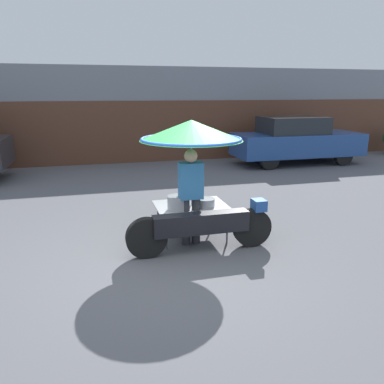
# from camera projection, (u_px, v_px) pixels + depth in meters

# --- Properties ---
(ground_plane) EXTENTS (36.00, 36.00, 0.00)m
(ground_plane) POSITION_uv_depth(u_px,v_px,m) (173.00, 261.00, 5.63)
(ground_plane) COLOR #56565B
(shopfront_building) EXTENTS (28.00, 2.06, 3.32)m
(shopfront_building) POSITION_uv_depth(u_px,v_px,m) (120.00, 114.00, 13.91)
(shopfront_building) COLOR gray
(shopfront_building) RESTS_ON ground
(vendor_motorcycle_cart) EXTENTS (2.37, 1.70, 2.03)m
(vendor_motorcycle_cart) POSITION_uv_depth(u_px,v_px,m) (193.00, 153.00, 6.08)
(vendor_motorcycle_cart) COLOR black
(vendor_motorcycle_cart) RESTS_ON ground
(vendor_person) EXTENTS (0.38, 0.22, 1.59)m
(vendor_person) POSITION_uv_depth(u_px,v_px,m) (191.00, 192.00, 6.06)
(vendor_person) COLOR #2D2D33
(vendor_person) RESTS_ON ground
(parked_car) EXTENTS (4.47, 1.67, 1.64)m
(parked_car) POSITION_uv_depth(u_px,v_px,m) (296.00, 140.00, 13.01)
(parked_car) COLOR black
(parked_car) RESTS_ON ground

